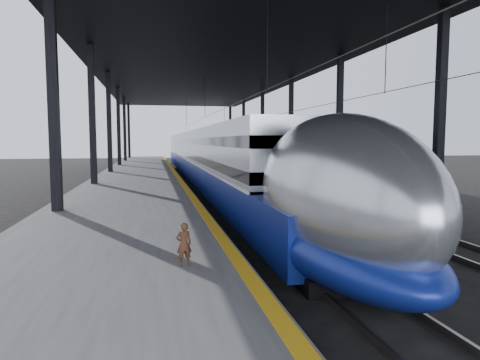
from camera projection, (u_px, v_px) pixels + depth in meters
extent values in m
plane|color=black|center=(244.00, 268.00, 11.78)|extent=(160.00, 160.00, 0.00)
cube|color=#4C4C4F|center=(137.00, 183.00, 30.54)|extent=(6.00, 80.00, 1.00)
cube|color=gold|center=(177.00, 175.00, 31.06)|extent=(0.30, 80.00, 0.01)
cube|color=slate|center=(204.00, 187.00, 31.54)|extent=(0.08, 80.00, 0.16)
cube|color=slate|center=(223.00, 187.00, 31.83)|extent=(0.08, 80.00, 0.16)
cube|color=slate|center=(269.00, 186.00, 32.54)|extent=(0.08, 80.00, 0.16)
cube|color=slate|center=(287.00, 186.00, 32.82)|extent=(0.08, 80.00, 0.16)
cube|color=black|center=(54.00, 113.00, 15.09)|extent=(0.35, 0.35, 9.00)
cube|color=black|center=(440.00, 117.00, 18.16)|extent=(0.35, 0.35, 9.00)
cube|color=black|center=(92.00, 124.00, 24.84)|extent=(0.35, 0.35, 9.00)
cube|color=black|center=(339.00, 126.00, 27.92)|extent=(0.35, 0.35, 9.00)
cube|color=black|center=(109.00, 129.00, 34.60)|extent=(0.35, 0.35, 9.00)
cube|color=black|center=(291.00, 130.00, 37.68)|extent=(0.35, 0.35, 9.00)
cube|color=black|center=(119.00, 131.00, 44.35)|extent=(0.35, 0.35, 9.00)
cube|color=black|center=(262.00, 132.00, 47.43)|extent=(0.35, 0.35, 9.00)
cube|color=black|center=(125.00, 133.00, 54.11)|extent=(0.35, 0.35, 9.00)
cube|color=black|center=(244.00, 133.00, 57.19)|extent=(0.35, 0.35, 9.00)
cube|color=black|center=(129.00, 134.00, 63.86)|extent=(0.35, 0.35, 9.00)
cube|color=black|center=(230.00, 135.00, 66.94)|extent=(0.35, 0.35, 9.00)
cube|color=black|center=(212.00, 61.00, 30.83)|extent=(18.00, 75.00, 0.45)
cylinder|color=slate|center=(213.00, 113.00, 31.19)|extent=(0.03, 74.00, 0.03)
cylinder|color=slate|center=(279.00, 114.00, 32.19)|extent=(0.03, 74.00, 0.03)
cube|color=#B5B8BD|center=(199.00, 153.00, 41.38)|extent=(2.92, 57.00, 4.02)
cube|color=navy|center=(201.00, 167.00, 40.03)|extent=(3.00, 62.00, 1.56)
cube|color=silver|center=(199.00, 158.00, 41.42)|extent=(3.02, 57.00, 0.10)
cube|color=black|center=(199.00, 141.00, 41.28)|extent=(2.96, 57.00, 0.42)
cube|color=black|center=(199.00, 153.00, 41.38)|extent=(2.96, 57.00, 0.42)
ellipsoid|color=#B5B8BD|center=(333.00, 195.00, 10.67)|extent=(2.92, 8.40, 4.02)
ellipsoid|color=navy|center=(332.00, 240.00, 10.77)|extent=(3.00, 8.40, 1.71)
ellipsoid|color=black|center=(391.00, 169.00, 8.06)|extent=(1.51, 2.20, 0.90)
cube|color=black|center=(332.00, 271.00, 10.84)|extent=(2.21, 2.60, 0.40)
cube|color=black|center=(212.00, 185.00, 32.31)|extent=(2.21, 2.60, 0.40)
cube|color=navy|center=(281.00, 159.00, 31.90)|extent=(2.98, 18.00, 4.05)
cube|color=#92949A|center=(326.00, 166.00, 23.70)|extent=(3.04, 1.20, 4.10)
cube|color=black|center=(330.00, 150.00, 23.02)|extent=(1.81, 0.06, 0.91)
cube|color=#A20E0C|center=(330.00, 175.00, 23.14)|extent=(1.28, 0.06, 0.59)
cube|color=#92949A|center=(234.00, 153.00, 50.44)|extent=(2.98, 18.00, 4.05)
cube|color=#92949A|center=(212.00, 149.00, 68.97)|extent=(2.98, 18.00, 4.05)
cube|color=black|center=(310.00, 195.00, 26.22)|extent=(2.34, 2.40, 0.36)
cube|color=black|center=(239.00, 171.00, 47.69)|extent=(2.34, 2.40, 0.36)
imported|color=#4B2B19|center=(184.00, 244.00, 8.56)|extent=(0.36, 0.27, 0.88)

